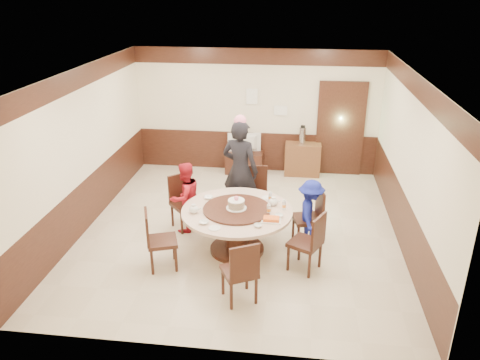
# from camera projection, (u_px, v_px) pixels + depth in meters

# --- Properties ---
(room) EXTENTS (6.00, 6.04, 2.84)m
(room) POSITION_uv_depth(u_px,v_px,m) (241.00, 174.00, 8.01)
(room) COLOR beige
(room) RESTS_ON ground
(banquet_table) EXTENTS (1.78, 1.78, 0.78)m
(banquet_table) POSITION_uv_depth(u_px,v_px,m) (237.00, 222.00, 7.55)
(banquet_table) COLOR #351910
(banquet_table) RESTS_ON ground
(chair_0) EXTENTS (0.54, 0.54, 0.97)m
(chair_0) POSITION_uv_depth(u_px,v_px,m) (308.00, 227.00, 7.88)
(chair_0) COLOR #351910
(chair_0) RESTS_ON ground
(chair_1) EXTENTS (0.45, 0.46, 0.97)m
(chair_1) POSITION_uv_depth(u_px,v_px,m) (255.00, 202.00, 8.76)
(chair_1) COLOR #351910
(chair_1) RESTS_ON ground
(chair_2) EXTENTS (0.62, 0.62, 0.97)m
(chair_2) POSITION_uv_depth(u_px,v_px,m) (185.00, 211.00, 8.40)
(chair_2) COLOR #351910
(chair_2) RESTS_ON ground
(chair_3) EXTENTS (0.57, 0.56, 0.97)m
(chair_3) POSITION_uv_depth(u_px,v_px,m) (161.00, 250.00, 7.20)
(chair_3) COLOR #351910
(chair_3) RESTS_ON ground
(chair_4) EXTENTS (0.59, 0.60, 0.97)m
(chair_4) POSITION_uv_depth(u_px,v_px,m) (240.00, 281.00, 6.44)
(chair_4) COLOR #351910
(chair_4) RESTS_ON ground
(chair_5) EXTENTS (0.60, 0.59, 0.97)m
(chair_5) POSITION_uv_depth(u_px,v_px,m) (306.00, 252.00, 7.14)
(chair_5) COLOR #351910
(chair_5) RESTS_ON ground
(person_standing) EXTENTS (0.80, 0.65, 1.90)m
(person_standing) POSITION_uv_depth(u_px,v_px,m) (240.00, 170.00, 8.51)
(person_standing) COLOR black
(person_standing) RESTS_ON ground
(person_red) EXTENTS (0.76, 0.78, 1.27)m
(person_red) POSITION_uv_depth(u_px,v_px,m) (185.00, 197.00, 8.17)
(person_red) COLOR #B51824
(person_red) RESTS_ON ground
(person_blue) EXTENTS (0.45, 0.77, 1.17)m
(person_blue) POSITION_uv_depth(u_px,v_px,m) (310.00, 214.00, 7.71)
(person_blue) COLOR navy
(person_blue) RESTS_ON ground
(birthday_cake) EXTENTS (0.33, 0.33, 0.22)m
(birthday_cake) POSITION_uv_depth(u_px,v_px,m) (236.00, 204.00, 7.43)
(birthday_cake) COLOR white
(birthday_cake) RESTS_ON banquet_table
(teapot_left) EXTENTS (0.17, 0.15, 0.13)m
(teapot_left) POSITION_uv_depth(u_px,v_px,m) (194.00, 209.00, 7.35)
(teapot_left) COLOR white
(teapot_left) RESTS_ON banquet_table
(teapot_right) EXTENTS (0.17, 0.15, 0.13)m
(teapot_right) POSITION_uv_depth(u_px,v_px,m) (273.00, 202.00, 7.60)
(teapot_right) COLOR white
(teapot_right) RESTS_ON banquet_table
(bowl_0) EXTENTS (0.15, 0.15, 0.04)m
(bowl_0) POSITION_uv_depth(u_px,v_px,m) (208.00, 197.00, 7.86)
(bowl_0) COLOR white
(bowl_0) RESTS_ON banquet_table
(bowl_1) EXTENTS (0.13, 0.13, 0.04)m
(bowl_1) POSITION_uv_depth(u_px,v_px,m) (258.00, 226.00, 6.94)
(bowl_1) COLOR white
(bowl_1) RESTS_ON banquet_table
(bowl_2) EXTENTS (0.14, 0.14, 0.03)m
(bowl_2) POSITION_uv_depth(u_px,v_px,m) (204.00, 222.00, 7.04)
(bowl_2) COLOR white
(bowl_2) RESTS_ON banquet_table
(bowl_3) EXTENTS (0.13, 0.13, 0.04)m
(bowl_3) POSITION_uv_depth(u_px,v_px,m) (279.00, 216.00, 7.24)
(bowl_3) COLOR white
(bowl_3) RESTS_ON banquet_table
(saucer_near) EXTENTS (0.18, 0.18, 0.01)m
(saucer_near) POSITION_uv_depth(u_px,v_px,m) (215.00, 228.00, 6.90)
(saucer_near) COLOR white
(saucer_near) RESTS_ON banquet_table
(saucer_far) EXTENTS (0.18, 0.18, 0.01)m
(saucer_far) POSITION_uv_depth(u_px,v_px,m) (267.00, 198.00, 7.87)
(saucer_far) COLOR white
(saucer_far) RESTS_ON banquet_table
(shrimp_platter) EXTENTS (0.30, 0.20, 0.06)m
(shrimp_platter) POSITION_uv_depth(u_px,v_px,m) (271.00, 220.00, 7.10)
(shrimp_platter) COLOR white
(shrimp_platter) RESTS_ON banquet_table
(bottle_0) EXTENTS (0.06, 0.06, 0.16)m
(bottle_0) POSITION_uv_depth(u_px,v_px,m) (269.00, 209.00, 7.31)
(bottle_0) COLOR white
(bottle_0) RESTS_ON banquet_table
(bottle_1) EXTENTS (0.06, 0.06, 0.16)m
(bottle_1) POSITION_uv_depth(u_px,v_px,m) (284.00, 205.00, 7.44)
(bottle_1) COLOR white
(bottle_1) RESTS_ON banquet_table
(bottle_2) EXTENTS (0.06, 0.06, 0.16)m
(bottle_2) POSITION_uv_depth(u_px,v_px,m) (270.00, 197.00, 7.73)
(bottle_2) COLOR white
(bottle_2) RESTS_ON banquet_table
(tv_stand) EXTENTS (0.85, 0.45, 0.50)m
(tv_stand) POSITION_uv_depth(u_px,v_px,m) (244.00, 162.00, 10.86)
(tv_stand) COLOR #351910
(tv_stand) RESTS_ON ground
(television) EXTENTS (0.77, 0.21, 0.44)m
(television) POSITION_uv_depth(u_px,v_px,m) (244.00, 143.00, 10.67)
(television) COLOR gray
(television) RESTS_ON tv_stand
(side_cabinet) EXTENTS (0.80, 0.40, 0.75)m
(side_cabinet) POSITION_uv_depth(u_px,v_px,m) (302.00, 159.00, 10.68)
(side_cabinet) COLOR brown
(side_cabinet) RESTS_ON ground
(thermos) EXTENTS (0.15, 0.15, 0.38)m
(thermos) POSITION_uv_depth(u_px,v_px,m) (302.00, 135.00, 10.47)
(thermos) COLOR silver
(thermos) RESTS_ON side_cabinet
(notice_left) EXTENTS (0.25, 0.00, 0.35)m
(notice_left) POSITION_uv_depth(u_px,v_px,m) (252.00, 97.00, 10.44)
(notice_left) COLOR white
(notice_left) RESTS_ON room
(notice_right) EXTENTS (0.30, 0.00, 0.22)m
(notice_right) POSITION_uv_depth(u_px,v_px,m) (281.00, 111.00, 10.49)
(notice_right) COLOR white
(notice_right) RESTS_ON room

